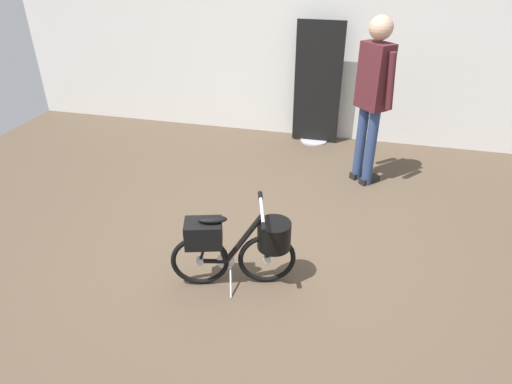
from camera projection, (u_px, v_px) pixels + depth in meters
The scene contains 5 objects.
ground_plane at pixel (254, 258), 3.91m from camera, with size 8.25×8.25×0.00m, color brown.
back_wall at pixel (311, 25), 5.64m from camera, with size 8.25×0.10×2.93m, color white.
floor_banner_stand at pixel (317, 91), 5.77m from camera, with size 0.60×0.36×1.57m.
folding_bike_foreground at pixel (239, 244), 3.44m from camera, with size 0.95×0.52×0.70m.
visitor_near_wall at pixel (373, 92), 4.62m from camera, with size 0.40×0.40×1.79m.
Camera 1 is at (0.76, -3.00, 2.45)m, focal length 31.41 mm.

